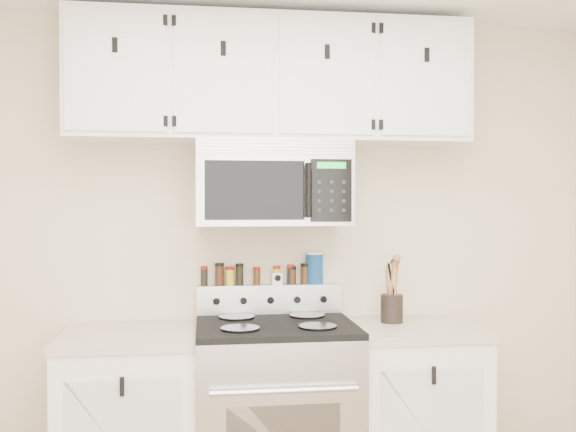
# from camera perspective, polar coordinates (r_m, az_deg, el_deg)

# --- Properties ---
(back_wall) EXTENTS (3.50, 0.01, 2.50)m
(back_wall) POSITION_cam_1_polar(r_m,az_deg,el_deg) (3.42, -1.72, -3.55)
(back_wall) COLOR beige
(back_wall) RESTS_ON floor
(range) EXTENTS (0.76, 0.65, 1.10)m
(range) POSITION_cam_1_polar(r_m,az_deg,el_deg) (3.26, -1.12, -17.48)
(range) COLOR #B7B7BA
(range) RESTS_ON floor
(base_cabinet_left) EXTENTS (0.64, 0.62, 0.92)m
(base_cabinet_left) POSITION_cam_1_polar(r_m,az_deg,el_deg) (3.29, -13.80, -17.81)
(base_cabinet_left) COLOR white
(base_cabinet_left) RESTS_ON floor
(base_cabinet_right) EXTENTS (0.64, 0.62, 0.92)m
(base_cabinet_right) POSITION_cam_1_polar(r_m,az_deg,el_deg) (3.43, 10.88, -17.00)
(base_cabinet_right) COLOR white
(base_cabinet_right) RESTS_ON floor
(microwave) EXTENTS (0.76, 0.44, 0.42)m
(microwave) POSITION_cam_1_polar(r_m,az_deg,el_deg) (3.22, -1.37, 2.92)
(microwave) COLOR #9E9EA3
(microwave) RESTS_ON back_wall
(upper_cabinets) EXTENTS (2.00, 0.35, 0.62)m
(upper_cabinets) POSITION_cam_1_polar(r_m,az_deg,el_deg) (3.31, -1.43, 11.96)
(upper_cabinets) COLOR white
(upper_cabinets) RESTS_ON back_wall
(utensil_crock) EXTENTS (0.11, 0.11, 0.33)m
(utensil_crock) POSITION_cam_1_polar(r_m,az_deg,el_deg) (3.35, 9.21, -7.91)
(utensil_crock) COLOR black
(utensil_crock) RESTS_ON base_cabinet_right
(kitchen_timer) EXTENTS (0.06, 0.05, 0.06)m
(kitchen_timer) POSITION_cam_1_polar(r_m,az_deg,el_deg) (3.40, -0.95, -5.57)
(kitchen_timer) COLOR white
(kitchen_timer) RESTS_ON range
(salt_canister) EXTENTS (0.09, 0.09, 0.17)m
(salt_canister) POSITION_cam_1_polar(r_m,az_deg,el_deg) (3.43, 2.36, -4.63)
(salt_canister) COLOR navy
(salt_canister) RESTS_ON range
(spice_jar_0) EXTENTS (0.04, 0.04, 0.10)m
(spice_jar_0) POSITION_cam_1_polar(r_m,az_deg,el_deg) (3.38, -7.46, -5.29)
(spice_jar_0) COLOR black
(spice_jar_0) RESTS_ON range
(spice_jar_1) EXTENTS (0.05, 0.05, 0.12)m
(spice_jar_1) POSITION_cam_1_polar(r_m,az_deg,el_deg) (3.38, -6.12, -5.15)
(spice_jar_1) COLOR #3C1C0E
(spice_jar_1) RESTS_ON range
(spice_jar_2) EXTENTS (0.05, 0.05, 0.10)m
(spice_jar_2) POSITION_cam_1_polar(r_m,az_deg,el_deg) (3.38, -5.19, -5.32)
(spice_jar_2) COLOR yellow
(spice_jar_2) RESTS_ON range
(spice_jar_3) EXTENTS (0.04, 0.04, 0.11)m
(spice_jar_3) POSITION_cam_1_polar(r_m,az_deg,el_deg) (3.38, -4.33, -5.18)
(spice_jar_3) COLOR black
(spice_jar_3) RESTS_ON range
(spice_jar_4) EXTENTS (0.04, 0.04, 0.09)m
(spice_jar_4) POSITION_cam_1_polar(r_m,az_deg,el_deg) (3.39, -2.79, -5.33)
(spice_jar_4) COLOR #452910
(spice_jar_4) RESTS_ON range
(spice_jar_5) EXTENTS (0.04, 0.04, 0.10)m
(spice_jar_5) POSITION_cam_1_polar(r_m,az_deg,el_deg) (3.40, -1.01, -5.27)
(spice_jar_5) COLOR gold
(spice_jar_5) RESTS_ON range
(spice_jar_6) EXTENTS (0.04, 0.04, 0.10)m
(spice_jar_6) POSITION_cam_1_polar(r_m,az_deg,el_deg) (3.41, 0.25, -5.21)
(spice_jar_6) COLOR black
(spice_jar_6) RESTS_ON range
(spice_jar_7) EXTENTS (0.04, 0.04, 0.10)m
(spice_jar_7) POSITION_cam_1_polar(r_m,az_deg,el_deg) (3.41, 0.36, -5.28)
(spice_jar_7) COLOR #422110
(spice_jar_7) RESTS_ON range
(spice_jar_8) EXTENTS (0.05, 0.05, 0.11)m
(spice_jar_8) POSITION_cam_1_polar(r_m,az_deg,el_deg) (3.42, 1.52, -5.14)
(spice_jar_8) COLOR #462810
(spice_jar_8) RESTS_ON range
(spice_jar_9) EXTENTS (0.04, 0.04, 0.10)m
(spice_jar_9) POSITION_cam_1_polar(r_m,az_deg,el_deg) (3.43, 2.18, -5.24)
(spice_jar_9) COLOR gold
(spice_jar_9) RESTS_ON range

